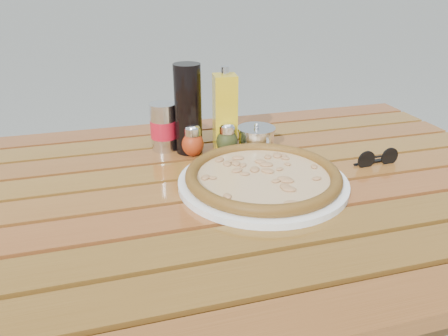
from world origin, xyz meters
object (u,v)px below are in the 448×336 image
object	(u,v)px
table	(226,215)
pizza	(263,176)
soda_can	(164,127)
pepper_shaker	(193,141)
dark_bottle	(188,109)
olive_oil_cruet	(225,112)
sunglasses	(377,159)
oregano_shaker	(227,138)
parmesan_tin	(256,138)
plate	(263,182)

from	to	relation	value
table	pizza	distance (m)	0.13
soda_can	pepper_shaker	bearing A→B (deg)	-44.85
table	dark_bottle	xyz separation A→B (m)	(-0.04, 0.21, 0.19)
table	olive_oil_cruet	bearing A→B (deg)	74.95
olive_oil_cruet	sunglasses	bearing A→B (deg)	-32.21
table	oregano_shaker	distance (m)	0.21
sunglasses	parmesan_tin	bearing A→B (deg)	142.67
table	plate	bearing A→B (deg)	-18.47
plate	pizza	bearing A→B (deg)	-90.00
pizza	sunglasses	size ratio (longest dim) A/B	3.09
dark_bottle	soda_can	distance (m)	0.08
plate	pepper_shaker	size ratio (longest dim) A/B	4.39
plate	parmesan_tin	distance (m)	0.21
pizza	olive_oil_cruet	xyz separation A→B (m)	(-0.02, 0.23, 0.07)
plate	pepper_shaker	distance (m)	0.23
plate	olive_oil_cruet	bearing A→B (deg)	94.86
table	sunglasses	bearing A→B (deg)	0.39
table	soda_can	size ratio (longest dim) A/B	11.67
oregano_shaker	dark_bottle	size ratio (longest dim) A/B	0.37
table	olive_oil_cruet	size ratio (longest dim) A/B	6.67
pizza	pepper_shaker	xyz separation A→B (m)	(-0.11, 0.20, 0.02)
pepper_shaker	soda_can	xyz separation A→B (m)	(-0.06, 0.06, 0.02)
pizza	pepper_shaker	distance (m)	0.23
pizza	sunglasses	world-z (taller)	sunglasses
dark_bottle	pizza	bearing A→B (deg)	-64.42
pizza	dark_bottle	world-z (taller)	dark_bottle
plate	pizza	distance (m)	0.02
pizza	sunglasses	bearing A→B (deg)	5.21
plate	dark_bottle	world-z (taller)	dark_bottle
table	parmesan_tin	bearing A→B (deg)	53.30
pizza	dark_bottle	size ratio (longest dim) A/B	1.54
pepper_shaker	sunglasses	xyz separation A→B (m)	(0.40, -0.18, -0.02)
pizza	parmesan_tin	world-z (taller)	parmesan_tin
soda_can	sunglasses	bearing A→B (deg)	-26.93
pizza	soda_can	size ratio (longest dim) A/B	2.83
oregano_shaker	sunglasses	world-z (taller)	oregano_shaker
pizza	soda_can	xyz separation A→B (m)	(-0.17, 0.26, 0.04)
oregano_shaker	olive_oil_cruet	distance (m)	0.07
oregano_shaker	pepper_shaker	bearing A→B (deg)	175.11
pepper_shaker	soda_can	distance (m)	0.09
pizza	soda_can	distance (m)	0.31
parmesan_tin	dark_bottle	bearing A→B (deg)	168.16
table	sunglasses	world-z (taller)	sunglasses
table	oregano_shaker	world-z (taller)	oregano_shaker
pizza	pepper_shaker	size ratio (longest dim) A/B	4.14
pizza	olive_oil_cruet	bearing A→B (deg)	94.86
table	plate	distance (m)	0.11
pizza	parmesan_tin	bearing A→B (deg)	74.36
pepper_shaker	olive_oil_cruet	world-z (taller)	olive_oil_cruet
pizza	dark_bottle	bearing A→B (deg)	115.58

